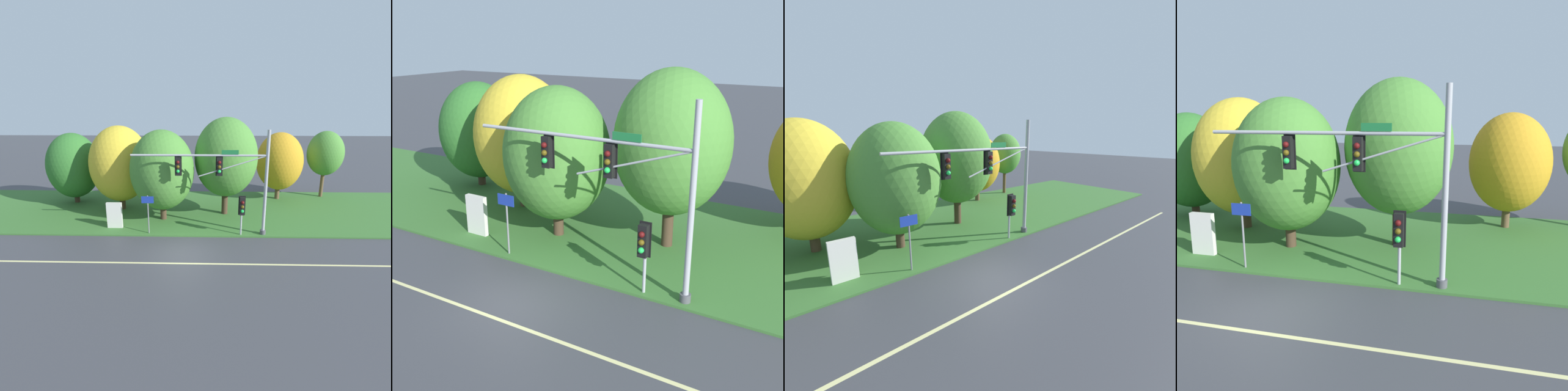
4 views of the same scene
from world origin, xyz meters
TOP-DOWN VIEW (x-y plane):
  - ground_plane at (0.00, 0.00)m, footprint 160.00×160.00m
  - lane_stripe at (0.00, -1.20)m, footprint 36.00×0.16m
  - grass_verge at (0.00, 8.25)m, footprint 48.00×11.50m
  - traffic_signal_mast at (2.86, 2.94)m, footprint 9.16×0.49m
  - pedestrian_signal_near_kerb at (3.85, 2.64)m, footprint 0.46×0.55m
  - route_sign_post at (-2.55, 2.89)m, footprint 0.84×0.08m
  - tree_left_of_mast at (-5.75, 8.21)m, footprint 5.05×5.05m
  - tree_behind_signpost at (-1.89, 5.78)m, footprint 4.86×4.86m
  - tree_mid_verge at (3.01, 7.19)m, footprint 4.99×4.99m
  - tree_tall_centre at (8.35, 11.64)m, footprint 4.31×4.31m
  - tree_right_far at (12.85, 12.50)m, footprint 3.38×3.38m
  - info_kiosk at (-5.20, 3.87)m, footprint 1.10×0.24m

SIDE VIEW (x-z plane):
  - ground_plane at x=0.00m, z-range 0.00..0.00m
  - lane_stripe at x=0.00m, z-range 0.00..0.01m
  - grass_verge at x=0.00m, z-range 0.00..0.10m
  - info_kiosk at x=-5.20m, z-range 0.09..1.99m
  - route_sign_post at x=-2.55m, z-range 0.54..3.28m
  - pedestrian_signal_near_kerb at x=3.85m, z-range 0.69..3.50m
  - tree_tall_centre at x=8.35m, z-range 0.56..6.87m
  - tree_behind_signpost at x=-1.89m, z-range 0.52..7.47m
  - tree_left_of_mast at x=-5.75m, z-range 0.48..7.57m
  - traffic_signal_mast at x=2.86m, z-range 0.77..7.92m
  - tree_right_far at x=12.85m, z-range 1.16..7.53m
  - tree_mid_verge at x=3.01m, z-range 0.87..8.67m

